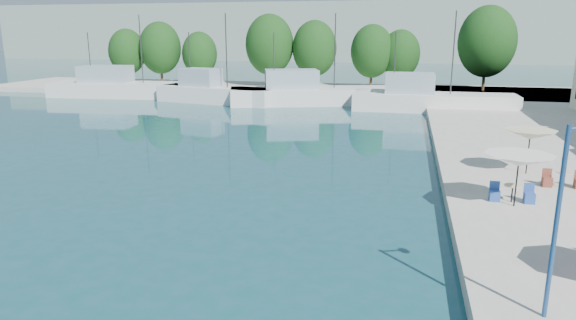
% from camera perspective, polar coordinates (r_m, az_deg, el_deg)
% --- Properties ---
extents(quay_far, '(90.00, 16.00, 0.60)m').
position_cam_1_polar(quay_far, '(68.44, 2.86, 7.70)').
color(quay_far, '#ACA89B').
rests_on(quay_far, ground).
extents(hill_west, '(180.00, 40.00, 16.00)m').
position_cam_1_polar(hill_west, '(163.55, 1.06, 14.02)').
color(hill_west, gray).
rests_on(hill_west, ground).
extents(hill_east, '(140.00, 40.00, 12.00)m').
position_cam_1_polar(hill_east, '(183.53, 24.93, 12.13)').
color(hill_east, gray).
rests_on(hill_east, ground).
extents(trawler_01, '(19.65, 6.50, 10.20)m').
position_cam_1_polar(trawler_01, '(67.05, -17.66, 7.60)').
color(trawler_01, silver).
rests_on(trawler_01, ground).
extents(trawler_02, '(14.60, 6.63, 10.20)m').
position_cam_1_polar(trawler_02, '(59.18, -8.21, 7.36)').
color(trawler_02, silver).
rests_on(trawler_02, ground).
extents(trawler_03, '(19.67, 10.56, 10.20)m').
position_cam_1_polar(trawler_03, '(57.48, 2.75, 7.29)').
color(trawler_03, silver).
rests_on(trawler_03, ground).
extents(trawler_04, '(16.02, 4.28, 10.20)m').
position_cam_1_polar(trawler_04, '(54.01, 15.39, 6.39)').
color(trawler_04, silver).
rests_on(trawler_04, ground).
extents(tree_01, '(5.23, 5.23, 7.74)m').
position_cam_1_polar(tree_01, '(79.50, -17.45, 11.40)').
color(tree_01, '#3F2B19').
rests_on(tree_01, quay_far).
extents(tree_02, '(5.90, 5.90, 8.73)m').
position_cam_1_polar(tree_02, '(77.43, -14.02, 12.00)').
color(tree_02, '#3F2B19').
rests_on(tree_02, quay_far).
extents(tree_03, '(4.95, 4.95, 7.33)m').
position_cam_1_polar(tree_03, '(75.24, -9.80, 11.54)').
color(tree_03, '#3F2B19').
rests_on(tree_03, quay_far).
extents(tree_04, '(6.52, 6.52, 9.65)m').
position_cam_1_polar(tree_04, '(71.26, -2.06, 12.69)').
color(tree_04, '#3F2B19').
rests_on(tree_04, quay_far).
extents(tree_05, '(5.96, 5.96, 8.82)m').
position_cam_1_polar(tree_05, '(70.60, 2.97, 12.28)').
color(tree_05, '#3F2B19').
rests_on(tree_05, quay_far).
extents(tree_06, '(5.59, 5.59, 8.27)m').
position_cam_1_polar(tree_06, '(70.04, 9.31, 11.84)').
color(tree_06, '#3F2B19').
rests_on(tree_06, quay_far).
extents(tree_07, '(5.13, 5.13, 7.60)m').
position_cam_1_polar(tree_07, '(70.69, 12.37, 11.41)').
color(tree_07, '#3F2B19').
rests_on(tree_07, quay_far).
extents(tree_08, '(7.09, 7.09, 10.49)m').
position_cam_1_polar(tree_08, '(70.16, 21.24, 12.16)').
color(tree_08, '#3F2B19').
rests_on(tree_08, quay_far).
extents(umbrella_white, '(2.86, 2.86, 2.25)m').
position_cam_1_polar(umbrella_white, '(23.15, 24.27, -0.00)').
color(umbrella_white, black).
rests_on(umbrella_white, quay_right).
extents(umbrella_cream, '(2.64, 2.64, 2.31)m').
position_cam_1_polar(umbrella_cream, '(28.91, 25.32, 2.57)').
color(umbrella_cream, black).
rests_on(umbrella_cream, quay_right).
extents(cafe_table_02, '(1.82, 0.70, 0.76)m').
position_cam_1_polar(cafe_table_02, '(24.11, 23.61, -3.64)').
color(cafe_table_02, black).
rests_on(cafe_table_02, quay_right).
extents(cafe_table_03, '(1.82, 0.70, 0.76)m').
position_cam_1_polar(cafe_table_03, '(27.41, 28.26, -2.13)').
color(cafe_table_03, black).
rests_on(cafe_table_03, quay_right).
extents(street_lamp, '(0.99, 0.52, 5.03)m').
position_cam_1_polar(street_lamp, '(14.19, 29.13, -2.55)').
color(street_lamp, navy).
rests_on(street_lamp, quay_right).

